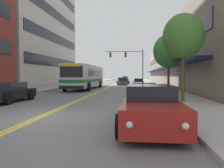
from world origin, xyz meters
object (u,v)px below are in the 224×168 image
object	(u,v)px
city_bus	(86,76)
car_silver_parked_right_mid	(144,92)
car_black_parked_left_near	(8,93)
car_red_parked_right_foreground	(150,107)
car_slate_blue_moving_second	(125,79)
traffic_signal_mast	(130,59)
street_tree_right_near	(183,36)
car_white_moving_lead	(122,81)
car_beige_parked_left_far	(92,81)
street_tree_right_mid	(169,51)
fire_hydrant	(163,90)
car_dark_grey_moving_third	(124,82)
car_navy_parked_right_far	(139,82)

from	to	relation	value
city_bus	car_silver_parked_right_mid	xyz separation A→B (m)	(6.89, -12.41, -1.08)
car_black_parked_left_near	car_silver_parked_right_mid	world-z (taller)	car_black_parked_left_near
car_red_parked_right_foreground	city_bus	bearing A→B (deg)	108.89
car_slate_blue_moving_second	traffic_signal_mast	world-z (taller)	traffic_signal_mast
car_red_parked_right_foreground	traffic_signal_mast	size ratio (longest dim) A/B	0.67
car_red_parked_right_foreground	street_tree_right_near	distance (m)	7.43
car_white_moving_lead	car_beige_parked_left_far	bearing A→B (deg)	-123.33
car_silver_parked_right_mid	car_beige_parked_left_far	bearing A→B (deg)	108.64
car_silver_parked_right_mid	street_tree_right_mid	distance (m)	10.44
car_red_parked_right_foreground	fire_hydrant	distance (m)	9.58
city_bus	car_beige_parked_left_far	bearing A→B (deg)	97.78
car_beige_parked_left_far	car_silver_parked_right_mid	bearing A→B (deg)	-71.36
car_white_moving_lead	car_dark_grey_moving_third	distance (m)	9.82
car_beige_parked_left_far	car_slate_blue_moving_second	size ratio (longest dim) A/B	0.97
car_silver_parked_right_mid	car_dark_grey_moving_third	xyz separation A→B (m)	(-2.67, 23.91, 0.03)
street_tree_right_near	car_white_moving_lead	bearing A→B (deg)	99.53
car_beige_parked_left_far	car_silver_parked_right_mid	distance (m)	27.33
car_beige_parked_left_far	car_red_parked_right_foreground	distance (m)	34.56
car_slate_blue_moving_second	street_tree_right_near	world-z (taller)	street_tree_right_near
street_tree_right_near	car_slate_blue_moving_second	bearing A→B (deg)	96.73
car_white_moving_lead	fire_hydrant	size ratio (longest dim) A/B	4.60
traffic_signal_mast	car_red_parked_right_foreground	bearing A→B (deg)	-87.21
car_slate_blue_moving_second	street_tree_right_near	distance (m)	50.30
car_white_moving_lead	street_tree_right_near	distance (m)	35.71
city_bus	car_black_parked_left_near	bearing A→B (deg)	-97.62
car_black_parked_left_near	car_beige_parked_left_far	xyz separation A→B (m)	(0.04, 27.52, -0.01)
car_black_parked_left_near	fire_hydrant	bearing A→B (deg)	18.85
car_dark_grey_moving_third	street_tree_right_mid	size ratio (longest dim) A/B	0.72
car_navy_parked_right_far	traffic_signal_mast	distance (m)	4.85
car_silver_parked_right_mid	street_tree_right_near	size ratio (longest dim) A/B	0.86
car_silver_parked_right_mid	car_dark_grey_moving_third	bearing A→B (deg)	96.38
car_white_moving_lead	car_dark_grey_moving_third	bearing A→B (deg)	-84.54
car_black_parked_left_near	car_navy_parked_right_far	bearing A→B (deg)	71.35
car_beige_parked_left_far	fire_hydrant	size ratio (longest dim) A/B	5.00
car_slate_blue_moving_second	street_tree_right_near	size ratio (longest dim) A/B	0.89
car_navy_parked_right_far	car_silver_parked_right_mid	bearing A→B (deg)	-89.92
car_black_parked_left_near	car_dark_grey_moving_third	xyz separation A→B (m)	(6.10, 25.53, 0.01)
car_red_parked_right_foreground	street_tree_right_mid	world-z (taller)	street_tree_right_mid
car_beige_parked_left_far	street_tree_right_mid	xyz separation A→B (m)	(11.72, -16.62, 3.75)
car_red_parked_right_foreground	car_slate_blue_moving_second	bearing A→B (deg)	93.62
car_white_moving_lead	car_slate_blue_moving_second	world-z (taller)	car_slate_blue_moving_second
car_black_parked_left_near	car_slate_blue_moving_second	size ratio (longest dim) A/B	1.00
car_white_moving_lead	car_red_parked_right_foreground	bearing A→B (deg)	-85.08
traffic_signal_mast	street_tree_right_mid	distance (m)	17.50
car_dark_grey_moving_third	fire_hydrant	bearing A→B (deg)	-79.24
traffic_signal_mast	street_tree_right_near	bearing A→B (deg)	-81.76
car_black_parked_left_near	car_slate_blue_moving_second	xyz separation A→B (m)	(5.17, 50.10, 0.09)
car_black_parked_left_near	fire_hydrant	xyz separation A→B (m)	(10.28, 3.51, 0.01)
car_white_moving_lead	fire_hydrant	distance (m)	32.21
car_dark_grey_moving_third	car_beige_parked_left_far	bearing A→B (deg)	161.89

